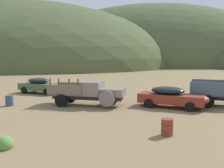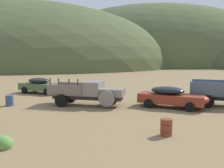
# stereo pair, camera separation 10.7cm
# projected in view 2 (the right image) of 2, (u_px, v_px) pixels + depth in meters

# --- Properties ---
(hill_far_left) EXTENTS (97.81, 72.71, 39.86)m
(hill_far_left) POSITION_uv_depth(u_px,v_px,m) (19.00, 66.00, 83.85)
(hill_far_left) COLOR #4C5633
(hill_far_left) RESTS_ON ground
(hill_far_right) EXTENTS (95.31, 58.28, 42.72)m
(hill_far_right) POSITION_uv_depth(u_px,v_px,m) (152.00, 64.00, 94.91)
(hill_far_right) COLOR #4C5633
(hill_far_right) RESTS_ON ground
(car_weathered_green) EXTENTS (4.90, 2.72, 1.57)m
(car_weathered_green) POSITION_uv_depth(u_px,v_px,m) (42.00, 85.00, 26.07)
(car_weathered_green) COLOR #47603D
(car_weathered_green) RESTS_ON ground
(truck_primer_gray) EXTENTS (5.91, 2.44, 2.16)m
(truck_primer_gray) POSITION_uv_depth(u_px,v_px,m) (92.00, 93.00, 19.99)
(truck_primer_gray) COLOR #3D322D
(truck_primer_gray) RESTS_ON ground
(car_rust_red) EXTENTS (5.31, 2.94, 1.57)m
(car_rust_red) POSITION_uv_depth(u_px,v_px,m) (173.00, 97.00, 19.14)
(car_rust_red) COLOR maroon
(car_rust_red) RESTS_ON ground
(oil_drum_by_truck) EXTENTS (0.63, 0.63, 0.83)m
(oil_drum_by_truck) POSITION_uv_depth(u_px,v_px,m) (10.00, 100.00, 19.91)
(oil_drum_by_truck) COLOR #384C6B
(oil_drum_by_truck) RESTS_ON ground
(oil_drum_foreground) EXTENTS (0.63, 0.63, 0.84)m
(oil_drum_foreground) POSITION_uv_depth(u_px,v_px,m) (166.00, 127.00, 12.72)
(oil_drum_foreground) COLOR brown
(oil_drum_foreground) RESTS_ON ground
(bush_lone_scrub) EXTENTS (0.82, 0.91, 0.72)m
(bush_lone_scrub) POSITION_uv_depth(u_px,v_px,m) (4.00, 144.00, 11.10)
(bush_lone_scrub) COLOR #5B8E42
(bush_lone_scrub) RESTS_ON ground
(bush_near_barrel) EXTENTS (0.87, 0.95, 0.81)m
(bush_near_barrel) POSITION_uv_depth(u_px,v_px,m) (176.00, 100.00, 21.08)
(bush_near_barrel) COLOR #5B8E42
(bush_near_barrel) RESTS_ON ground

